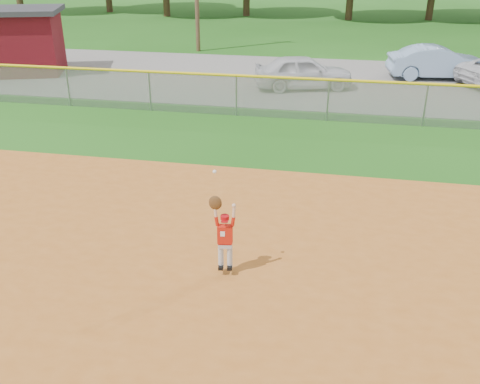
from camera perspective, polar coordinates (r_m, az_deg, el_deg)
name	(u,v)px	position (r m, az deg, el deg)	size (l,w,h in m)	color
ground	(303,275)	(10.69, 6.77, -8.74)	(120.00, 120.00, 0.00)	#1D5714
parking_strip	(332,81)	(25.56, 9.83, 11.58)	(44.00, 10.00, 0.03)	slate
car_white_a	(303,72)	(23.87, 6.76, 12.61)	(1.70, 4.23, 1.44)	silver
car_blue	(438,62)	(27.13, 20.33, 12.83)	(1.56, 4.48, 1.48)	#86A4C9
utility_shed	(20,41)	(28.50, -22.44, 14.68)	(4.87, 4.29, 3.06)	#520B12
outfield_fence	(328,97)	(19.54, 9.39, 9.98)	(40.06, 0.10, 1.55)	gray
ballplayer	(224,233)	(10.12, -1.76, -4.40)	(0.51, 0.24, 2.06)	silver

